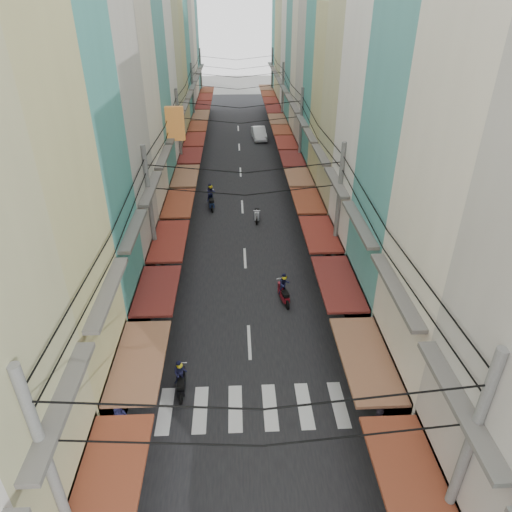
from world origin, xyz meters
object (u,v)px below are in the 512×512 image
object	(u,v)px
white_car	(259,139)
traffic_sign	(339,273)
bicycle	(382,352)
market_umbrella	(387,327)

from	to	relation	value
white_car	traffic_sign	xyz separation A→B (m)	(2.46, -32.14, 1.92)
bicycle	market_umbrella	xyz separation A→B (m)	(-0.31, -0.73, 2.10)
white_car	traffic_sign	size ratio (longest dim) A/B	1.78
market_umbrella	traffic_sign	size ratio (longest dim) A/B	0.89
bicycle	market_umbrella	size ratio (longest dim) A/B	0.67
white_car	bicycle	distance (m)	36.30
white_car	traffic_sign	distance (m)	32.29
traffic_sign	market_umbrella	bearing A→B (deg)	-77.21
white_car	bicycle	xyz separation A→B (m)	(3.83, -36.09, 0.00)
traffic_sign	white_car	bearing A→B (deg)	94.37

